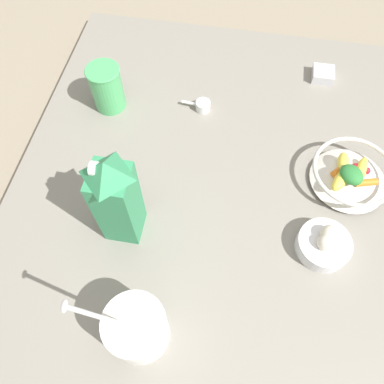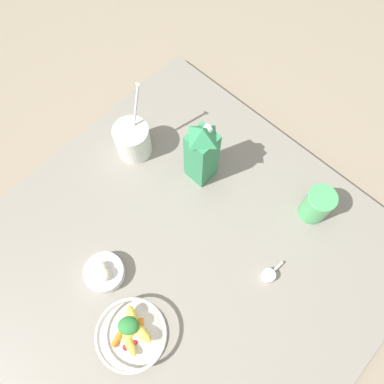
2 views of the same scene
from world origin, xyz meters
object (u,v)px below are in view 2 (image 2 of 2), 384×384
(garlic_bowl, at_px, (104,272))
(milk_carton, at_px, (202,153))
(drinking_cup, at_px, (317,205))
(fruit_bowl, at_px, (132,334))
(yogurt_tub, at_px, (133,139))

(garlic_bowl, bearing_deg, milk_carton, -86.94)
(drinking_cup, bearing_deg, fruit_bowl, 77.26)
(milk_carton, xyz_separation_m, drinking_cup, (-0.35, -0.14, -0.07))
(fruit_bowl, relative_size, drinking_cup, 1.55)
(yogurt_tub, relative_size, garlic_bowl, 2.29)
(milk_carton, bearing_deg, yogurt_tub, 21.79)
(yogurt_tub, bearing_deg, milk_carton, -158.21)
(milk_carton, height_order, garlic_bowl, milk_carton)
(fruit_bowl, height_order, garlic_bowl, fruit_bowl)
(milk_carton, relative_size, drinking_cup, 2.10)
(fruit_bowl, distance_m, milk_carton, 0.55)
(garlic_bowl, bearing_deg, fruit_bowl, 161.98)
(yogurt_tub, xyz_separation_m, garlic_bowl, (-0.25, 0.35, -0.04))
(fruit_bowl, distance_m, drinking_cup, 0.66)
(yogurt_tub, height_order, drinking_cup, yogurt_tub)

